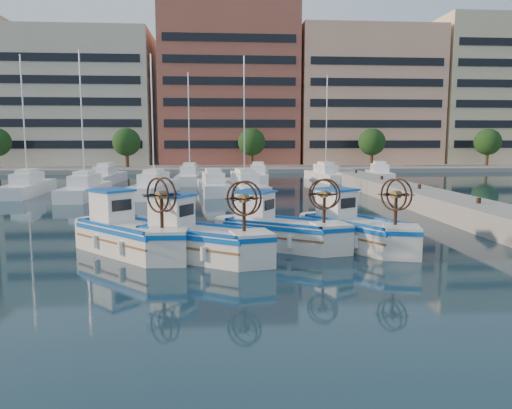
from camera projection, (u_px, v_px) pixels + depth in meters
The scene contains 8 objects.
ground at pixel (246, 255), 20.25m from camera, with size 300.00×300.00×0.00m, color #1A3744.
quay at pixel (460, 209), 29.10m from camera, with size 3.00×60.00×1.20m, color gray.
waterfront at pixel (278, 100), 83.80m from camera, with size 180.00×40.00×25.60m.
yacht_marina at pixel (205, 182), 47.92m from camera, with size 37.28×23.16×11.50m.
fishing_boat_a at pixel (129, 232), 20.47m from camera, with size 4.95×5.06×3.25m.
fishing_boat_b at pixel (196, 237), 19.53m from camera, with size 5.17×4.34×3.16m.
fishing_boat_c at pixel (278, 228), 21.57m from camera, with size 5.01×4.24×3.06m.
fishing_boat_d at pixel (355, 227), 21.67m from camera, with size 4.22×5.14×3.13m.
Camera 1 is at (-1.17, -19.78, 4.68)m, focal length 35.00 mm.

